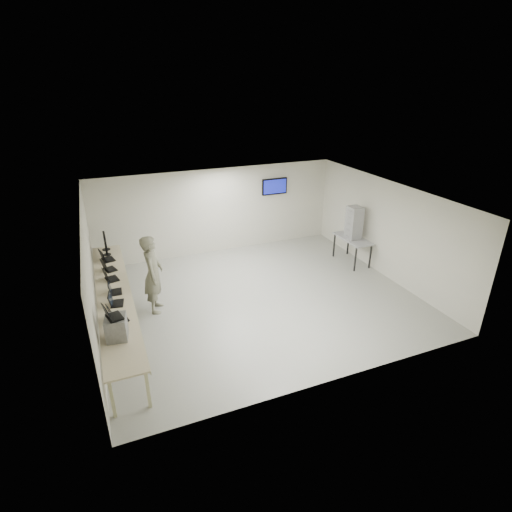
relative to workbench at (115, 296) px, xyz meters
name	(u,v)px	position (x,y,z in m)	size (l,w,h in m)	color
room	(259,249)	(3.62, 0.06, 0.58)	(8.01, 7.01, 2.81)	#999C88
workbench	(115,296)	(0.00, 0.00, 0.00)	(0.76, 6.00, 0.90)	#BDB293
equipment_box	(116,328)	(-0.06, -1.80, 0.30)	(0.38, 0.43, 0.45)	gray
laptop_on_box	(111,315)	(-0.12, -1.80, 0.60)	(0.37, 0.41, 0.28)	black
laptop_0	(116,316)	(-0.04, -1.15, 0.15)	(0.42, 0.46, 0.31)	black
laptop_1	(114,302)	(-0.02, -0.51, 0.14)	(0.34, 0.39, 0.28)	black
laptop_2	(113,290)	(-0.01, 0.04, 0.14)	(0.30, 0.36, 0.27)	black
laptop_3	(109,277)	(-0.05, 0.75, 0.15)	(0.38, 0.42, 0.29)	black
laptop_4	(108,268)	(-0.05, 1.33, 0.15)	(0.40, 0.42, 0.28)	black
laptop_5	(106,258)	(-0.06, 1.99, 0.15)	(0.41, 0.45, 0.31)	black
monitor_near	(106,246)	(-0.01, 2.36, 0.35)	(0.21, 0.47, 0.46)	black
monitor_far	(105,240)	(-0.01, 2.75, 0.37)	(0.22, 0.49, 0.49)	black
soldier	(153,274)	(0.96, 0.45, 0.18)	(0.73, 0.48, 2.01)	#5F6151
side_table	(353,240)	(7.19, 0.99, -0.07)	(0.64, 1.38, 0.83)	gray
storage_bins	(354,223)	(7.17, 0.99, 0.51)	(0.39, 0.43, 1.02)	#A1A1A1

